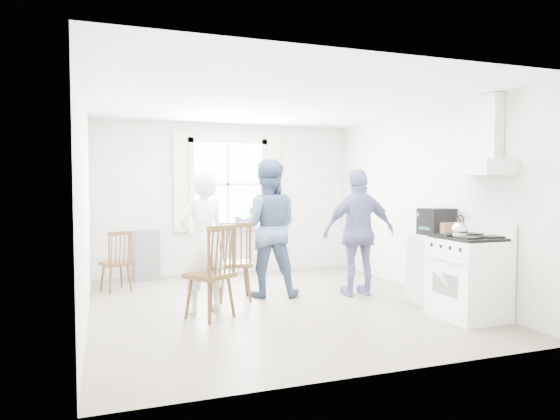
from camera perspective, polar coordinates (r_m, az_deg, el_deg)
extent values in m
cube|color=gray|center=(6.54, -0.62, -10.86)|extent=(4.62, 5.12, 0.02)
cube|color=beige|center=(8.77, -6.02, 1.31)|extent=(4.62, 0.04, 2.64)
cube|color=beige|center=(4.06, 11.09, -0.67)|extent=(4.62, 0.04, 2.64)
cube|color=beige|center=(6.00, -21.56, 0.35)|extent=(0.04, 5.12, 2.64)
cube|color=beige|center=(7.41, 16.21, 0.90)|extent=(0.04, 5.12, 2.64)
cube|color=white|center=(6.43, -0.63, 12.43)|extent=(4.62, 5.12, 0.02)
cube|color=white|center=(8.73, -5.97, 2.95)|extent=(1.20, 0.02, 1.40)
cube|color=silver|center=(8.73, -5.95, 7.84)|extent=(1.38, 0.09, 0.09)
cube|color=silver|center=(8.73, -5.90, -1.95)|extent=(1.38, 0.09, 0.09)
cube|color=silver|center=(8.57, -10.12, 2.92)|extent=(0.09, 0.09, 1.58)
cube|color=silver|center=(8.88, -1.88, 2.96)|extent=(0.09, 0.09, 1.58)
cube|color=silver|center=(8.66, -5.78, -1.89)|extent=(1.38, 0.24, 0.06)
cube|color=beige|center=(8.53, -11.27, 3.24)|extent=(0.24, 0.05, 1.70)
cube|color=beige|center=(8.92, -0.78, 3.28)|extent=(0.24, 0.05, 1.70)
cube|color=silver|center=(6.20, 21.74, 4.49)|extent=(0.45, 0.76, 0.18)
cube|color=silver|center=(6.33, 22.85, 8.70)|extent=(0.14, 0.30, 0.76)
cube|color=slate|center=(8.43, -14.99, -4.98)|extent=(0.40, 0.30, 0.80)
cube|color=white|center=(6.21, 20.70, -7.35)|extent=(0.65, 0.76, 0.92)
cube|color=black|center=(6.15, 20.79, -2.99)|extent=(0.61, 0.72, 0.03)
cube|color=white|center=(6.34, 22.83, -2.09)|extent=(0.06, 0.76, 0.20)
cylinder|color=silver|center=(5.96, 18.21, -5.40)|extent=(0.02, 0.61, 0.02)
sphere|color=silver|center=(5.99, 19.87, -2.09)|extent=(0.18, 0.18, 0.18)
cylinder|color=silver|center=(6.00, 19.86, -2.61)|extent=(0.16, 0.16, 0.04)
torus|color=black|center=(5.98, 19.89, -1.05)|extent=(0.11, 0.02, 0.11)
cube|color=silver|center=(6.80, 17.34, -6.49)|extent=(0.50, 0.55, 0.90)
cube|color=black|center=(6.74, 17.46, -1.95)|extent=(0.40, 0.37, 0.18)
cube|color=black|center=(6.73, 17.48, -0.51)|extent=(0.40, 0.37, 0.16)
cube|color=#946B47|center=(6.65, 18.63, -2.08)|extent=(0.27, 0.19, 0.17)
cube|color=#412A15|center=(7.64, -18.27, -5.82)|extent=(0.49, 0.48, 0.04)
cube|color=#412A15|center=(7.47, -17.78, -4.14)|extent=(0.35, 0.19, 0.48)
cylinder|color=#412A15|center=(7.68, -18.24, -7.37)|extent=(0.03, 0.03, 0.39)
cube|color=#412A15|center=(6.76, -5.26, -6.15)|extent=(0.51, 0.50, 0.05)
cube|color=#412A15|center=(6.52, -5.11, -3.90)|extent=(0.43, 0.13, 0.58)
cylinder|color=#412A15|center=(6.80, -5.25, -8.25)|extent=(0.04, 0.04, 0.46)
cube|color=#412A15|center=(5.88, -8.03, -7.37)|extent=(0.63, 0.63, 0.06)
cube|color=#412A15|center=(5.69, -6.62, -4.64)|extent=(0.41, 0.30, 0.60)
cylinder|color=#412A15|center=(5.93, -8.01, -9.86)|extent=(0.04, 0.04, 0.48)
imported|color=white|center=(6.09, -8.85, -3.66)|extent=(0.78, 0.78, 1.71)
imported|color=#42587A|center=(6.90, -1.49, -2.06)|extent=(1.14, 1.14, 1.89)
imported|color=navy|center=(7.01, 9.03, -2.53)|extent=(1.11, 1.11, 1.77)
imported|color=#327134|center=(8.73, -3.32, -0.64)|extent=(0.22, 0.22, 0.31)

